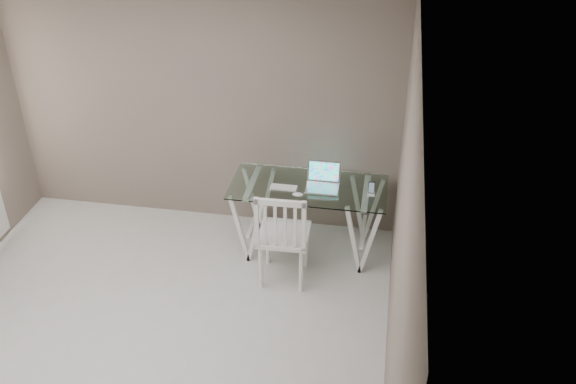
{
  "coord_description": "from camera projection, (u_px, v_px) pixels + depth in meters",
  "views": [
    {
      "loc": [
        1.84,
        -3.42,
        3.93
      ],
      "look_at": [
        1.01,
        1.49,
        0.85
      ],
      "focal_mm": 40.0,
      "sensor_mm": 36.0,
      "label": 1
    }
  ],
  "objects": [
    {
      "name": "laptop",
      "position": [
        323.0,
        181.0,
        6.12
      ],
      "size": [
        0.32,
        0.27,
        0.22
      ],
      "color": "#B3B3B7",
      "rests_on": "desk"
    },
    {
      "name": "phone_dock",
      "position": [
        371.0,
        191.0,
        6.0
      ],
      "size": [
        0.07,
        0.07,
        0.13
      ],
      "color": "white",
      "rests_on": "desk"
    },
    {
      "name": "chair",
      "position": [
        282.0,
        234.0,
        5.8
      ],
      "size": [
        0.47,
        0.47,
        1.01
      ],
      "rotation": [
        0.0,
        0.0,
        0.02
      ],
      "color": "white",
      "rests_on": "ground"
    },
    {
      "name": "desk",
      "position": [
        308.0,
        218.0,
        6.33
      ],
      "size": [
        1.5,
        0.7,
        0.75
      ],
      "color": "silver",
      "rests_on": "ground"
    },
    {
      "name": "room",
      "position": [
        96.0,
        182.0,
        4.33
      ],
      "size": [
        4.5,
        4.52,
        2.71
      ],
      "color": "#B7B5B0",
      "rests_on": "ground"
    },
    {
      "name": "keyboard",
      "position": [
        283.0,
        187.0,
        6.12
      ],
      "size": [
        0.28,
        0.12,
        0.01
      ],
      "primitive_type": "cube",
      "color": "silver",
      "rests_on": "desk"
    },
    {
      "name": "mouse",
      "position": [
        298.0,
        195.0,
        5.99
      ],
      "size": [
        0.1,
        0.06,
        0.03
      ],
      "primitive_type": "ellipsoid",
      "color": "white",
      "rests_on": "desk"
    }
  ]
}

